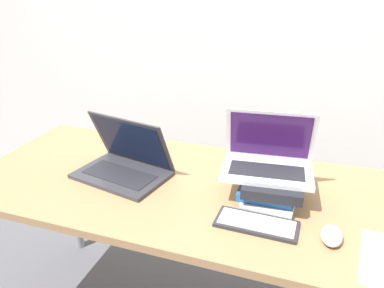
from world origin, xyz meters
name	(u,v)px	position (x,y,z in m)	size (l,w,h in m)	color
wall_back	(251,10)	(0.00, 1.46, 1.35)	(8.00, 0.05, 2.70)	silver
desk	(190,201)	(0.00, 0.39, 0.70)	(1.79, 0.77, 0.78)	#9E754C
laptop_left	(125,163)	(-0.28, 0.39, 0.83)	(0.40, 0.32, 0.24)	#333338
book_stack	(271,187)	(0.31, 0.39, 0.83)	(0.23, 0.27, 0.10)	white
laptop_on_books	(268,159)	(0.29, 0.43, 0.92)	(0.35, 0.25, 0.22)	silver
wireless_keyboard	(256,224)	(0.30, 0.21, 0.78)	(0.27, 0.12, 0.01)	#28282D
mouse	(332,236)	(0.53, 0.22, 0.79)	(0.07, 0.11, 0.03)	#B2B2B7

